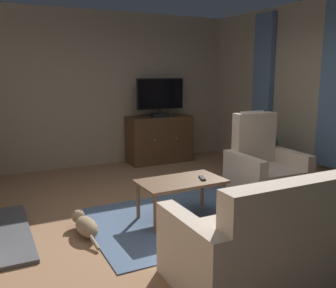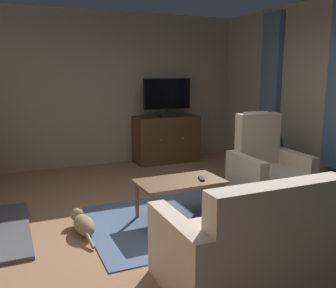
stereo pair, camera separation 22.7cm
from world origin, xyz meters
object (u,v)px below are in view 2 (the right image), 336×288
at_px(tv_cabinet, 166,140).
at_px(potted_plant_tall_palm_by_window, 262,149).
at_px(television, 167,96).
at_px(coffee_table, 180,185).
at_px(armchair_beside_cabinet, 267,174).
at_px(cat, 83,223).
at_px(sofa_floral, 254,245).
at_px(tv_remote, 201,179).

distance_m(tv_cabinet, potted_plant_tall_palm_by_window, 2.01).
bearing_deg(television, coffee_table, -110.45).
bearing_deg(armchair_beside_cabinet, cat, -178.53).
distance_m(sofa_floral, armchair_beside_cabinet, 2.10).
bearing_deg(cat, potted_plant_tall_palm_by_window, 14.88).
distance_m(tv_cabinet, sofa_floral, 4.24).
distance_m(armchair_beside_cabinet, cat, 2.51).
distance_m(tv_cabinet, coffee_table, 2.86).
relative_size(tv_cabinet, television, 1.31).
distance_m(tv_remote, cat, 1.43).
bearing_deg(cat, television, 50.50).
bearing_deg(armchair_beside_cabinet, television, 98.95).
height_order(tv_cabinet, coffee_table, tv_cabinet).
bearing_deg(coffee_table, cat, 176.06).
bearing_deg(tv_cabinet, cat, -128.93).
relative_size(tv_remote, cat, 0.23).
bearing_deg(tv_remote, cat, 102.17).
distance_m(tv_remote, potted_plant_tall_palm_by_window, 1.83).
relative_size(television, armchair_beside_cabinet, 0.79).
height_order(television, tv_remote, television).
distance_m(armchair_beside_cabinet, potted_plant_tall_palm_by_window, 0.87).
relative_size(coffee_table, sofa_floral, 0.68).
relative_size(tv_cabinet, sofa_floral, 0.82).
relative_size(television, potted_plant_tall_palm_by_window, 1.02).
bearing_deg(television, tv_cabinet, 90.00).
xyz_separation_m(tv_cabinet, armchair_beside_cabinet, (0.39, -2.54, -0.06)).
bearing_deg(tv_cabinet, television, -90.00).
relative_size(tv_cabinet, tv_remote, 7.16).
relative_size(sofa_floral, cat, 1.98).
height_order(sofa_floral, cat, sofa_floral).
relative_size(television, sofa_floral, 0.62).
xyz_separation_m(sofa_floral, potted_plant_tall_palm_by_window, (1.84, 2.30, 0.20)).
bearing_deg(coffee_table, potted_plant_tall_palm_by_window, 25.25).
distance_m(television, sofa_floral, 4.30).
relative_size(television, tv_remote, 5.48).
bearing_deg(sofa_floral, armchair_beside_cabinet, 48.85).
distance_m(coffee_table, potted_plant_tall_palm_by_window, 2.02).
bearing_deg(coffee_table, tv_remote, -15.17).
relative_size(television, cat, 1.23).
relative_size(tv_cabinet, cat, 1.61).
xyz_separation_m(television, armchair_beside_cabinet, (0.39, -2.49, -0.90)).
height_order(coffee_table, cat, coffee_table).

